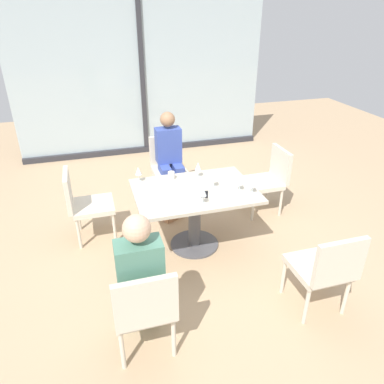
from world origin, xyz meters
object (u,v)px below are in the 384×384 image
Objects in this scene: chair_front_right at (325,267)px; wine_glass_2 at (253,182)px; cell_phone_on_table at (205,194)px; chair_near_window at (168,164)px; chair_front_left at (144,306)px; wine_glass_1 at (138,171)px; chair_far_right at (269,177)px; person_near_window at (170,154)px; wine_glass_5 at (198,167)px; wine_glass_4 at (240,180)px; coffee_cup at (171,176)px; person_front_left at (140,275)px; chair_far_left at (84,201)px; wine_glass_0 at (203,192)px; dining_table_main at (195,204)px; wine_glass_3 at (214,176)px; handbag_0 at (172,208)px.

wine_glass_2 is at bearing 102.56° from chair_front_right.
chair_near_window is at bearing 112.50° from cell_phone_on_table.
wine_glass_1 is (0.24, 1.66, 0.37)m from chair_front_left.
chair_far_right is 1.37m from person_near_window.
chair_far_right is 1.13m from wine_glass_5.
wine_glass_5 is 0.46m from cell_phone_on_table.
person_near_window reaches higher than chair_far_right.
chair_front_right is 4.70× the size of wine_glass_4.
chair_front_right is 1.91m from coffee_cup.
chair_front_left is 1.71m from wine_glass_1.
chair_far_right is 2.61m from person_front_left.
chair_far_left reaches higher than cell_phone_on_table.
wine_glass_5 reaches higher than cell_phone_on_table.
wine_glass_2 and wine_glass_4 have the same top height.
wine_glass_0 and wine_glass_5 have the same top height.
chair_far_right is 4.70× the size of wine_glass_5.
wine_glass_3 reaches higher than dining_table_main.
chair_far_right is 6.04× the size of cell_phone_on_table.
cell_phone_on_table is (0.86, 1.05, 0.03)m from person_front_left.
chair_far_right is 4.70× the size of wine_glass_2.
wine_glass_3 is at bearing -79.55° from person_near_window.
person_near_window is (-0.00, 1.19, 0.15)m from dining_table_main.
chair_far_right is 4.70× the size of wine_glass_4.
wine_glass_1 is 2.06× the size of coffee_cup.
wine_glass_4 is 2.06× the size of coffee_cup.
wine_glass_0 is at bearing -125.39° from wine_glass_3.
chair_far_left reaches higher than dining_table_main.
person_front_left is 2.05m from handbag_0.
person_front_left is (-0.79, -2.48, 0.20)m from chair_near_window.
chair_front_left reaches higher than coffee_cup.
wine_glass_1 is at bearing 146.52° from dining_table_main.
wine_glass_3 is at bearing 52.10° from chair_front_left.
wine_glass_2 is at bearing -81.51° from handbag_0.
wine_glass_5 is (0.13, -0.89, 0.16)m from person_near_window.
dining_table_main is at bearing 56.28° from person_front_left.
chair_far_left is 1.00× the size of chair_far_right.
chair_far_right is 1.15m from wine_glass_3.
wine_glass_0 is at bearing -90.33° from chair_near_window.
person_front_left is at bearing -121.89° from wine_glass_5.
person_near_window is (-0.79, 2.48, 0.20)m from chair_front_right.
chair_far_left is 2.36m from chair_far_right.
chair_near_window is 1.41m from chair_far_right.
chair_front_right and chair_far_left have the same top height.
wine_glass_2 reaches higher than chair_front_right.
wine_glass_4 is at bearing -35.36° from wine_glass_3.
wine_glass_1 reaches higher than chair_front_right.
chair_far_left and chair_far_right have the same top height.
wine_glass_3 is (1.40, -0.51, 0.37)m from chair_far_left.
chair_near_window is 1.41m from chair_far_left.
chair_front_right is at bearing -42.54° from chair_far_left.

